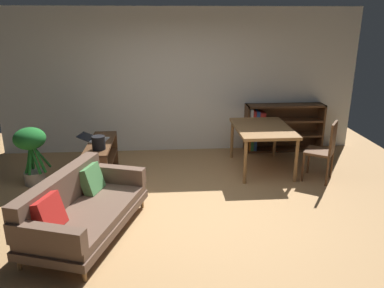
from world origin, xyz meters
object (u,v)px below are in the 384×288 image
desk_speaker (99,143)px  dining_table (263,131)px  fabric_couch (80,207)px  open_laptop (95,139)px  potted_floor_plant (31,148)px  dining_chair_near (325,148)px  media_console (102,161)px  bookshelf (279,127)px

desk_speaker → dining_table: (2.63, 0.62, -0.06)m
fabric_couch → dining_table: dining_table is taller
open_laptop → potted_floor_plant: (-0.94, -0.20, -0.06)m
potted_floor_plant → dining_chair_near: (4.56, -0.21, -0.06)m
fabric_couch → media_console: fabric_couch is taller
potted_floor_plant → dining_table: bearing=5.6°
desk_speaker → dining_table: size_ratio=0.16×
fabric_couch → open_laptop: (-0.10, 1.74, 0.31)m
open_laptop → potted_floor_plant: size_ratio=0.54×
open_laptop → bookshelf: bookshelf is taller
fabric_couch → dining_chair_near: dining_chair_near is taller
dining_table → bookshelf: size_ratio=0.85×
fabric_couch → potted_floor_plant: 1.87m
media_console → bookshelf: bookshelf is taller
media_console → dining_chair_near: 3.54m
potted_floor_plant → dining_chair_near: size_ratio=0.94×
desk_speaker → open_laptop: bearing=107.1°
media_console → dining_chair_near: dining_chair_near is taller
dining_table → bookshelf: (0.59, 0.98, -0.21)m
media_console → potted_floor_plant: bearing=-175.8°
potted_floor_plant → open_laptop: bearing=12.0°
open_laptop → potted_floor_plant: bearing=-168.0°
fabric_couch → open_laptop: size_ratio=3.90×
fabric_couch → media_console: bearing=89.7°
potted_floor_plant → desk_speaker: bearing=-13.6°
open_laptop → bookshelf: (3.36, 1.14, -0.19)m
fabric_couch → media_console: size_ratio=1.56×
media_console → open_laptop: 0.38m
dining_chair_near → dining_table: bearing=146.4°
media_console → bookshelf: 3.49m
fabric_couch → desk_speaker: size_ratio=9.48×
fabric_couch → dining_chair_near: bearing=20.8°
fabric_couch → dining_chair_near: (3.53, 1.34, 0.19)m
fabric_couch → potted_floor_plant: (-1.03, 1.55, 0.25)m
open_laptop → dining_chair_near: bearing=-6.4°
desk_speaker → fabric_couch: bearing=-92.0°
open_laptop → dining_chair_near: (3.63, -0.40, -0.11)m
open_laptop → dining_table: (2.77, 0.16, 0.02)m
dining_chair_near → open_laptop: bearing=173.6°
media_console → desk_speaker: desk_speaker is taller
fabric_couch → dining_table: 3.30m
media_console → desk_speaker: 0.54m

